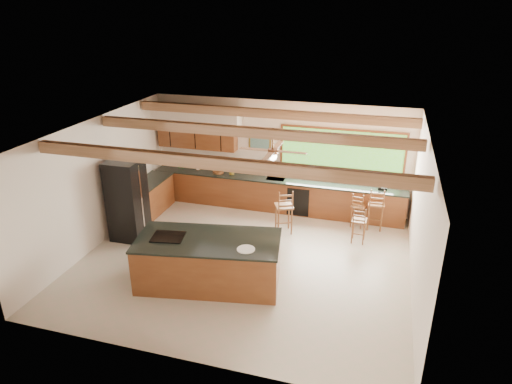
# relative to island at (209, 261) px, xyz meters

# --- Properties ---
(ground) EXTENTS (7.20, 7.20, 0.00)m
(ground) POSITION_rel_island_xyz_m (0.44, 1.03, -0.51)
(ground) COLOR beige
(ground) RESTS_ON ground
(room_shell) EXTENTS (7.27, 6.54, 3.02)m
(room_shell) POSITION_rel_island_xyz_m (0.27, 1.69, 1.71)
(room_shell) COLOR white
(room_shell) RESTS_ON ground
(counter_run) EXTENTS (7.12, 3.10, 1.27)m
(counter_run) POSITION_rel_island_xyz_m (-0.38, 3.55, -0.04)
(counter_run) COLOR brown
(counter_run) RESTS_ON ground
(island) EXTENTS (3.10, 1.85, 1.03)m
(island) POSITION_rel_island_xyz_m (0.00, 0.00, 0.00)
(island) COLOR brown
(island) RESTS_ON ground
(refrigerator) EXTENTS (0.80, 0.77, 2.00)m
(refrigerator) POSITION_rel_island_xyz_m (-2.61, 1.32, 0.49)
(refrigerator) COLOR black
(refrigerator) RESTS_ON ground
(bar_stool_a) EXTENTS (0.56, 0.57, 1.19)m
(bar_stool_a) POSITION_rel_island_xyz_m (0.97, 2.57, 0.19)
(bar_stool_a) COLOR brown
(bar_stool_a) RESTS_ON ground
(bar_stool_b) EXTENTS (0.35, 0.35, 0.95)m
(bar_stool_b) POSITION_rel_island_xyz_m (2.83, 2.58, 0.06)
(bar_stool_b) COLOR brown
(bar_stool_b) RESTS_ON ground
(bar_stool_c) EXTENTS (0.40, 0.40, 0.95)m
(bar_stool_c) POSITION_rel_island_xyz_m (2.75, 3.43, 0.06)
(bar_stool_c) COLOR brown
(bar_stool_c) RESTS_ON ground
(bar_stool_d) EXTENTS (0.43, 0.43, 1.14)m
(bar_stool_d) POSITION_rel_island_xyz_m (3.18, 3.42, 0.17)
(bar_stool_d) COLOR brown
(bar_stool_d) RESTS_ON ground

